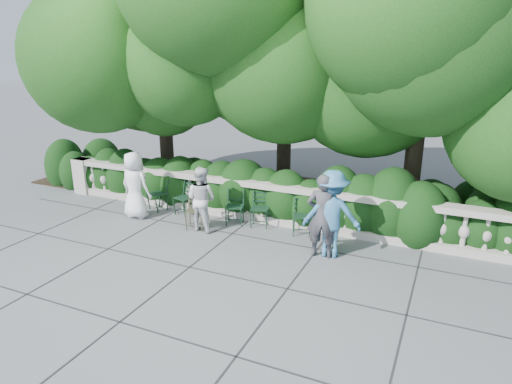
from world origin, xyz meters
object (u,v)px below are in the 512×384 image
at_px(person_businessman, 135,185).
at_px(person_woman_grey, 322,216).
at_px(chair_a, 154,211).
at_px(chair_c, 234,226).
at_px(chair_b, 180,216).
at_px(person_older_blue, 332,214).
at_px(chair_weathered, 194,231).
at_px(chair_e, 259,229).
at_px(person_casual_man, 201,199).
at_px(chair_d, 301,237).

distance_m(person_businessman, person_woman_grey, 4.79).
relative_size(chair_a, chair_c, 1.00).
xyz_separation_m(chair_b, chair_c, (1.53, -0.05, 0.00)).
relative_size(chair_a, person_older_blue, 0.47).
bearing_deg(chair_weathered, person_woman_grey, -17.76).
distance_m(chair_c, person_businessman, 2.64).
distance_m(chair_c, chair_e, 0.60).
height_order(chair_e, person_older_blue, person_older_blue).
height_order(chair_a, person_woman_grey, person_woman_grey).
height_order(chair_weathered, person_casual_man, person_casual_man).
xyz_separation_m(chair_a, chair_e, (2.93, 0.03, 0.00)).
bearing_deg(chair_b, person_woman_grey, 4.09).
distance_m(chair_b, person_businessman, 1.34).
distance_m(chair_e, person_casual_man, 1.50).
xyz_separation_m(chair_e, person_businessman, (-3.06, -0.54, 0.83)).
height_order(chair_e, person_businessman, person_businessman).
height_order(chair_c, chair_weathered, same).
bearing_deg(person_older_blue, person_businessman, -11.40).
distance_m(chair_e, person_woman_grey, 2.09).
bearing_deg(person_businessman, chair_e, -165.25).
xyz_separation_m(chair_weathered, person_casual_man, (0.12, 0.17, 0.75)).
bearing_deg(person_businessman, person_casual_man, -176.21).
height_order(chair_d, chair_weathered, same).
relative_size(chair_a, chair_weathered, 1.00).
bearing_deg(chair_a, chair_weathered, -3.10).
bearing_deg(person_casual_man, chair_weathered, 60.51).
distance_m(chair_a, chair_b, 0.82).
xyz_separation_m(chair_d, chair_e, (-1.06, 0.06, 0.00)).
distance_m(chair_c, person_casual_man, 1.05).
height_order(chair_d, person_businessman, person_businessman).
relative_size(chair_c, person_businessman, 0.51).
bearing_deg(chair_a, person_casual_man, 3.12).
bearing_deg(chair_c, chair_a, 160.24).
bearing_deg(chair_a, chair_d, 19.68).
height_order(person_woman_grey, person_older_blue, person_older_blue).
bearing_deg(chair_e, person_businessman, 175.36).
bearing_deg(person_woman_grey, person_older_blue, -153.68).
bearing_deg(chair_d, chair_weathered, -179.26).
distance_m(chair_b, chair_c, 1.53).
bearing_deg(chair_c, person_businessman, 172.02).
relative_size(chair_weathered, person_businessman, 0.51).
bearing_deg(person_businessman, chair_b, -148.65).
bearing_deg(person_businessman, chair_weathered, 178.33).
bearing_deg(person_older_blue, chair_b, -18.53).
height_order(chair_b, person_businessman, person_businessman).
relative_size(person_businessman, person_older_blue, 0.93).
xyz_separation_m(chair_a, person_woman_grey, (4.66, -0.77, 0.86)).
distance_m(chair_a, chair_e, 2.93).
xyz_separation_m(chair_c, person_woman_grey, (2.31, -0.68, 0.86)).
distance_m(chair_a, chair_c, 2.35).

